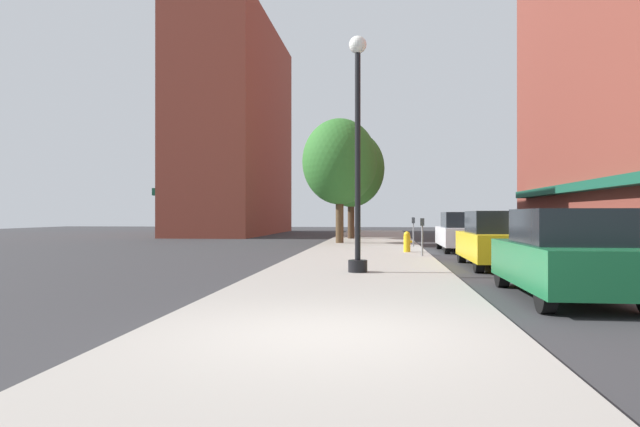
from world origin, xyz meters
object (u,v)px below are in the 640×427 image
(lamppost, at_px, (358,149))
(parking_meter_far, at_px, (413,228))
(parking_meter_near, at_px, (422,232))
(car_yellow, at_px, (497,240))
(car_green, at_px, (565,255))
(tree_near, at_px, (351,169))
(car_white, at_px, (462,232))
(tree_mid, at_px, (340,162))
(fire_hydrant, at_px, (407,242))

(lamppost, bearing_deg, parking_meter_far, 80.08)
(parking_meter_near, height_order, car_yellow, car_yellow)
(lamppost, relative_size, car_green, 1.37)
(parking_meter_near, relative_size, tree_near, 0.20)
(tree_near, bearing_deg, car_green, -77.16)
(car_green, bearing_deg, parking_meter_near, 102.02)
(parking_meter_far, xyz_separation_m, car_yellow, (1.95, -8.52, -0.14))
(tree_near, bearing_deg, car_white, -61.32)
(tree_near, height_order, car_green, tree_near)
(parking_meter_near, bearing_deg, tree_mid, 112.46)
(parking_meter_far, height_order, car_yellow, car_yellow)
(parking_meter_far, bearing_deg, tree_mid, 140.50)
(fire_hydrant, distance_m, car_yellow, 5.42)
(fire_hydrant, height_order, car_white, car_white)
(tree_near, bearing_deg, car_yellow, -72.71)
(fire_hydrant, distance_m, tree_near, 12.77)
(car_green, bearing_deg, tree_near, 102.63)
(parking_meter_far, height_order, car_green, car_green)
(lamppost, xyz_separation_m, tree_near, (-1.27, 19.58, 1.11))
(fire_hydrant, distance_m, parking_meter_near, 2.07)
(lamppost, relative_size, tree_near, 0.91)
(parking_meter_near, distance_m, car_white, 4.75)
(car_green, relative_size, car_white, 1.00)
(parking_meter_near, distance_m, car_green, 9.20)
(parking_meter_near, bearing_deg, car_white, 65.77)
(parking_meter_near, relative_size, parking_meter_far, 1.00)
(parking_meter_far, relative_size, tree_mid, 0.21)
(lamppost, bearing_deg, tree_mid, 96.20)
(parking_meter_near, distance_m, tree_near, 14.62)
(fire_hydrant, bearing_deg, tree_mid, 115.23)
(parking_meter_far, bearing_deg, car_white, -33.94)
(car_yellow, bearing_deg, fire_hydrant, 116.33)
(lamppost, distance_m, car_green, 5.65)
(lamppost, xyz_separation_m, tree_mid, (-1.55, 14.29, 1.03))
(lamppost, xyz_separation_m, parking_meter_near, (1.99, 5.73, -2.25))
(lamppost, distance_m, parking_meter_far, 11.76)
(tree_mid, bearing_deg, lamppost, -83.80)
(car_yellow, distance_m, car_white, 7.21)
(lamppost, xyz_separation_m, car_green, (3.94, -3.27, -2.39))
(car_white, bearing_deg, lamppost, -110.21)
(parking_meter_near, distance_m, car_yellow, 3.48)
(tree_mid, bearing_deg, car_green, -72.64)
(car_yellow, bearing_deg, car_white, 90.14)
(fire_hydrant, bearing_deg, parking_meter_near, -77.53)
(car_green, xyz_separation_m, car_white, (0.00, 13.33, 0.00))
(car_white, bearing_deg, tree_mid, 143.55)
(car_white, bearing_deg, car_yellow, -88.83)
(lamppost, relative_size, car_yellow, 1.37)
(lamppost, height_order, tree_mid, tree_mid)
(tree_near, xyz_separation_m, car_yellow, (5.21, -16.72, -3.50))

